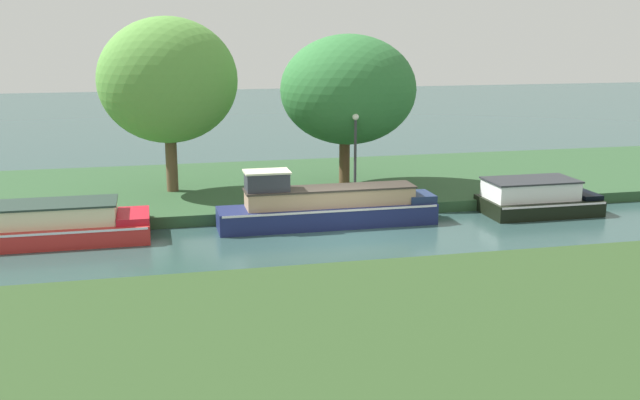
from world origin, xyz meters
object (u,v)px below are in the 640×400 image
Objects in this scene: mooring_post_near at (395,193)px; black_narrowboat at (536,198)px; mooring_post_far at (487,189)px; navy_barge at (326,207)px; willow_tree_centre at (348,90)px; willow_tree_left at (168,81)px; red_cruiser at (58,225)px; lamp_post at (355,146)px.

black_narrowboat is at bearing -15.13° from mooring_post_near.
mooring_post_far is at bearing 0.00° from mooring_post_near.
mooring_post_near is at bearing 164.87° from black_narrowboat.
mooring_post_far is at bearing 134.27° from black_narrowboat.
navy_barge is 1.25× the size of willow_tree_centre.
willow_tree_left is at bearing 177.31° from willow_tree_centre.
navy_barge reaches higher than red_cruiser.
navy_barge reaches higher than mooring_post_near.
mooring_post_near is 1.07× the size of mooring_post_far.
willow_tree_left reaches higher than lamp_post.
willow_tree_left is at bearing 159.73° from black_narrowboat.
red_cruiser is at bearing -174.98° from mooring_post_far.
willow_tree_left is 9.34m from mooring_post_near.
black_narrowboat is 0.68× the size of willow_tree_centre.
black_narrowboat reaches higher than mooring_post_far.
navy_barge is 1.82× the size of black_narrowboat.
navy_barge is at bearing -113.73° from willow_tree_centre.
black_narrowboat is 6.78× the size of mooring_post_near.
willow_tree_left reaches higher than mooring_post_near.
black_narrowboat is at bearing -19.47° from lamp_post.
black_narrowboat reaches higher than red_cruiser.
black_narrowboat is 0.62× the size of willow_tree_left.
red_cruiser is 0.93× the size of willow_tree_centre.
mooring_post_near is (-4.90, 1.33, 0.15)m from black_narrowboat.
mooring_post_far is (-1.29, 1.33, 0.13)m from black_narrowboat.
black_narrowboat is at bearing -36.68° from willow_tree_centre.
willow_tree_centre is at bearing 146.36° from mooring_post_far.
black_narrowboat is 8.16m from willow_tree_centre.
navy_barge is 6.61m from mooring_post_far.
black_narrowboat is 1.85m from mooring_post_far.
lamp_post is at bearing 12.06° from red_cruiser.
red_cruiser is at bearing -173.41° from mooring_post_near.
willow_tree_left is 12.51m from mooring_post_far.
willow_tree_centre reaches higher than mooring_post_near.
navy_barge is at bearing -155.22° from mooring_post_near.
willow_tree_centre reaches higher than lamp_post.
red_cruiser is 9.22× the size of mooring_post_near.
lamp_post is (1.61, 2.18, 1.68)m from navy_barge.
black_narrowboat is 0.74× the size of red_cruiser.
mooring_post_near is (2.87, 1.33, 0.04)m from navy_barge.
lamp_post is at bearing 160.53° from black_narrowboat.
lamp_post is at bearing -21.01° from willow_tree_left.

